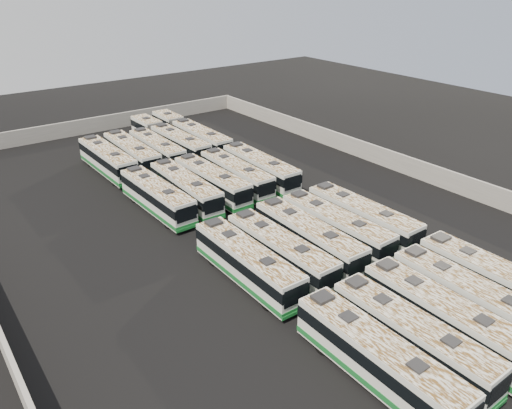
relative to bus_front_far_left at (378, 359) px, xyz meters
name	(u,v)px	position (x,y,z in m)	size (l,w,h in m)	color
ground	(243,222)	(5.38, 21.14, -1.65)	(140.00, 140.00, 0.00)	black
perimeter_wall	(243,211)	(5.38, 21.14, -0.55)	(45.20, 73.20, 2.20)	gray
bus_front_far_left	(378,359)	(0.00, 0.00, 0.00)	(2.55, 11.51, 3.23)	silver
bus_front_left	(412,337)	(3.13, 0.07, -0.04)	(2.42, 11.23, 3.16)	silver
bus_front_center	(443,318)	(6.21, 0.01, 0.01)	(2.62, 11.62, 3.26)	silver
bus_front_right	(471,300)	(9.33, 0.04, 0.00)	(2.61, 11.55, 3.24)	silver
bus_front_far_right	(497,283)	(12.60, 0.08, 0.02)	(2.50, 11.64, 3.28)	silver
bus_midfront_far_left	(248,263)	(-0.02, 12.80, -0.01)	(2.48, 11.41, 3.21)	silver
bus_midfront_left	(280,251)	(3.08, 12.66, -0.03)	(2.51, 11.28, 3.17)	silver
bus_midfront_center	(308,238)	(6.24, 12.89, 0.02)	(2.70, 11.65, 3.27)	silver
bus_midfront_right	(336,227)	(9.42, 12.91, -0.01)	(2.67, 11.47, 3.22)	silver
bus_midfront_far_right	(362,218)	(12.58, 12.77, 0.01)	(2.62, 11.59, 3.25)	silver
bus_midback_far_left	(157,196)	(-0.06, 27.93, -0.02)	(2.67, 11.37, 3.19)	silver
bus_midback_left	(186,189)	(3.11, 27.95, -0.02)	(2.67, 11.43, 3.20)	silver
bus_midback_center	(212,182)	(6.24, 27.93, -0.02)	(2.64, 11.36, 3.19)	silver
bus_midback_right	(236,175)	(9.42, 28.06, -0.04)	(2.59, 11.25, 3.16)	silver
bus_midback_far_right	(260,168)	(12.49, 27.84, 0.02)	(2.74, 11.68, 3.27)	silver
bus_back_far_left	(108,160)	(-0.09, 40.64, 0.02)	(2.65, 11.67, 3.28)	silver
bus_back_left	(132,154)	(3.02, 40.83, 0.03)	(2.64, 11.72, 3.29)	silver
bus_back_center	(157,150)	(6.22, 40.60, -0.05)	(2.47, 11.19, 3.14)	silver
bus_back_right	(169,139)	(9.39, 43.65, -0.03)	(2.75, 17.56, 3.17)	silver
bus_back_far_right	(190,134)	(12.65, 43.80, 0.00)	(2.58, 17.85, 3.23)	silver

